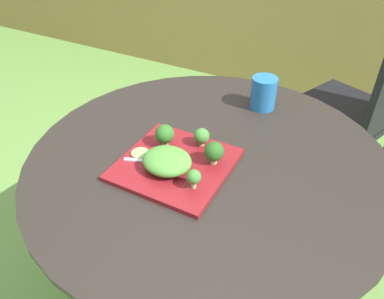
% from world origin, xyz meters
% --- Properties ---
extents(ground_plane, '(12.00, 12.00, 0.00)m').
position_xyz_m(ground_plane, '(0.00, 0.00, 0.00)').
color(ground_plane, '#669342').
extents(patio_table, '(1.03, 1.03, 0.71)m').
position_xyz_m(patio_table, '(0.00, 0.00, 0.50)').
color(patio_table, '#28231E').
rests_on(patio_table, ground_plane).
extents(patio_chair, '(0.58, 0.58, 0.90)m').
position_xyz_m(patio_chair, '(0.36, 0.92, 0.53)').
color(patio_chair, black).
rests_on(patio_chair, ground_plane).
extents(salad_plate, '(0.29, 0.29, 0.01)m').
position_xyz_m(salad_plate, '(-0.06, -0.09, 0.72)').
color(salad_plate, maroon).
rests_on(salad_plate, patio_table).
extents(drinking_glass, '(0.09, 0.09, 0.11)m').
position_xyz_m(drinking_glass, '(0.04, 0.33, 0.76)').
color(drinking_glass, '#236BA8').
rests_on(drinking_glass, patio_table).
extents(fork, '(0.15, 0.07, 0.00)m').
position_xyz_m(fork, '(-0.10, -0.11, 0.73)').
color(fork, silver).
rests_on(fork, salad_plate).
extents(lettuce_mound, '(0.13, 0.12, 0.05)m').
position_xyz_m(lettuce_mound, '(-0.07, -0.12, 0.75)').
color(lettuce_mound, '#519338').
rests_on(lettuce_mound, salad_plate).
extents(broccoli_floret_0, '(0.04, 0.04, 0.05)m').
position_xyz_m(broccoli_floret_0, '(0.03, -0.15, 0.76)').
color(broccoli_floret_0, '#99B770').
rests_on(broccoli_floret_0, salad_plate).
extents(broccoli_floret_1, '(0.06, 0.06, 0.07)m').
position_xyz_m(broccoli_floret_1, '(-0.12, -0.03, 0.77)').
color(broccoli_floret_1, '#99B770').
rests_on(broccoli_floret_1, salad_plate).
extents(broccoli_floret_2, '(0.05, 0.05, 0.07)m').
position_xyz_m(broccoli_floret_2, '(0.03, -0.04, 0.76)').
color(broccoli_floret_2, '#99B770').
rests_on(broccoli_floret_2, salad_plate).
extents(broccoli_floret_3, '(0.05, 0.05, 0.05)m').
position_xyz_m(broccoli_floret_3, '(-0.03, 0.02, 0.76)').
color(broccoli_floret_3, '#99B770').
rests_on(broccoli_floret_3, salad_plate).
extents(cucumber_slice_0, '(0.05, 0.05, 0.01)m').
position_xyz_m(cucumber_slice_0, '(-0.16, -0.10, 0.73)').
color(cucumber_slice_0, '#8EB766').
rests_on(cucumber_slice_0, salad_plate).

